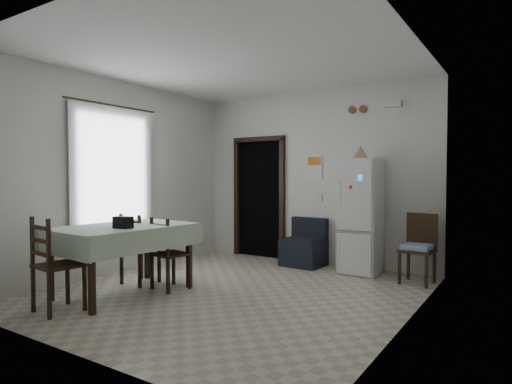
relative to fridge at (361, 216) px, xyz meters
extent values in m
plane|color=#C1B59E|center=(-0.96, -1.93, -0.86)|extent=(4.50, 4.50, 0.00)
cube|color=black|center=(-2.01, 0.53, 0.19)|extent=(0.90, 0.45, 2.10)
cube|color=black|center=(-2.50, 0.29, 0.19)|extent=(0.08, 0.10, 2.18)
cube|color=black|center=(-1.52, 0.29, 0.19)|extent=(0.08, 0.10, 2.18)
cube|color=black|center=(-2.01, 0.29, 1.28)|extent=(1.06, 0.10, 0.08)
cube|color=silver|center=(-3.11, -2.13, 0.69)|extent=(0.10, 1.20, 1.60)
cube|color=white|center=(-3.00, -2.13, 0.69)|extent=(0.02, 1.45, 1.85)
cylinder|color=black|center=(-2.99, -2.13, 1.64)|extent=(0.02, 1.60, 0.02)
cube|color=white|center=(-0.91, 0.31, 0.76)|extent=(0.28, 0.02, 0.40)
cube|color=orange|center=(-0.91, 0.30, 0.86)|extent=(0.24, 0.01, 0.14)
cube|color=beige|center=(-0.81, 0.31, 0.24)|extent=(0.08, 0.02, 0.12)
cylinder|color=brown|center=(-0.26, 0.30, 1.66)|extent=(0.12, 0.03, 0.12)
cylinder|color=brown|center=(-0.08, 0.30, 1.66)|extent=(0.12, 0.03, 0.12)
cube|color=white|center=(0.39, 0.28, 1.69)|extent=(0.25, 0.07, 0.09)
cone|color=tan|center=(0.00, -0.05, 0.96)|extent=(0.26, 0.26, 0.19)
cube|color=black|center=(-1.86, -2.92, 0.06)|extent=(0.23, 0.15, 0.14)
camera|label=1|loc=(2.17, -6.26, 0.59)|focal=30.00mm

